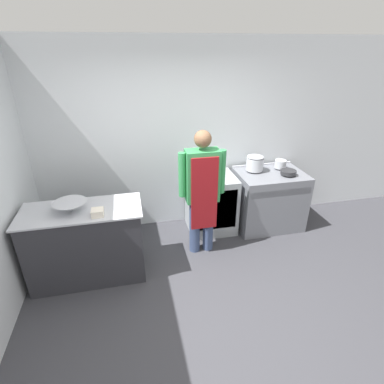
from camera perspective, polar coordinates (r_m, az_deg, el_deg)
ground_plane at (r=3.41m, az=2.69°, el=-22.46°), size 14.00×14.00×0.00m
wall_back at (r=4.38m, az=-3.75°, el=10.05°), size 8.00×0.05×2.70m
prep_counter at (r=3.78m, az=-19.38°, el=-9.23°), size 1.33×0.61×0.92m
stove at (r=4.74m, az=14.31°, el=-1.36°), size 0.98×0.72×0.89m
fridge_unit at (r=4.50m, az=3.65°, el=-2.15°), size 0.68×0.62×0.86m
person_cook at (r=3.77m, az=1.95°, el=0.81°), size 0.60×0.24×1.68m
mixing_bowl at (r=3.52m, az=-22.13°, el=-2.61°), size 0.36×0.36×0.12m
plastic_tub at (r=3.35m, az=-17.55°, el=-3.75°), size 0.13×0.13×0.08m
stock_pot at (r=4.52m, az=11.88°, el=5.49°), size 0.25×0.25×0.23m
saute_pan at (r=4.53m, az=17.89°, el=3.62°), size 0.23×0.23×0.06m
sauce_pot at (r=4.72m, az=16.48°, el=5.14°), size 0.17×0.17×0.12m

